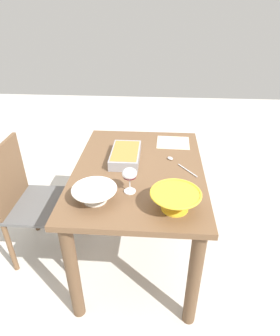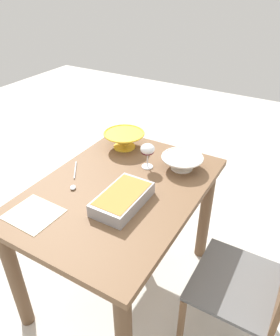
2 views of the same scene
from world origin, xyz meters
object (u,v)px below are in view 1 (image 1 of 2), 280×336
Objects in this scene: casserole_dish at (126,154)px; mixing_bowl at (95,193)px; chair at (29,198)px; wine_glass at (130,175)px; dining_table at (139,188)px; serving_spoon at (176,163)px; napkin at (173,143)px; small_bowl at (175,200)px.

mixing_bowl is (-0.45, 0.11, 0.01)m from casserole_dish.
wine_glass reaches higher than chair.
dining_table is 0.30m from serving_spoon.
napkin is at bearing -49.67° from casserole_dish.
casserole_dish is 1.33× the size of serving_spoon.
chair is 0.88m from wine_glass.
wine_glass is at bearing 157.81° from napkin.
chair is 3.74× the size of mixing_bowl.
mixing_bowl is 0.99× the size of serving_spoon.
chair is at bearing 93.98° from serving_spoon.
napkin is (0.78, -0.02, -0.06)m from small_bowl.
wine_glass is (-0.26, -0.75, 0.39)m from chair.
casserole_dish reaches higher than napkin.
small_bowl reaches higher than mixing_bowl.
chair reaches higher than dining_table.
napkin is (0.38, -1.01, 0.28)m from chair.
chair is 2.78× the size of casserole_dish.
casserole_dish is (0.11, 0.10, 0.19)m from dining_table.
small_bowl is (-0.14, -0.25, -0.05)m from wine_glass.
wine_glass reaches higher than napkin.
wine_glass reaches higher than casserole_dish.
dining_table is 3.51× the size of casserole_dish.
serving_spoon is (-0.03, -0.34, -0.03)m from casserole_dish.
dining_table is at bearing 149.12° from napkin.
wine_glass is 0.38m from casserole_dish.
small_bowl is at bearing -148.22° from casserole_dish.
wine_glass reaches higher than serving_spoon.
serving_spoon reaches higher than dining_table.
chair is (0.00, 0.78, -0.13)m from dining_table.
small_bowl is at bearing -118.98° from wine_glass.
dining_table is at bearing -31.23° from mixing_bowl.
casserole_dish is 1.24× the size of small_bowl.
wine_glass is 0.58× the size of small_bowl.
serving_spoon is at bearing -39.58° from wine_glass.
chair is 0.76m from casserole_dish.
wine_glass is 0.62× the size of serving_spoon.
serving_spoon is 0.31m from napkin.
small_bowl is 0.78m from napkin.
small_bowl is (-0.50, -0.31, 0.02)m from casserole_dish.
serving_spoon is at bearing -47.02° from mixing_bowl.
napkin is at bearing 2.39° from serving_spoon.
casserole_dish is at bearing 130.33° from napkin.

